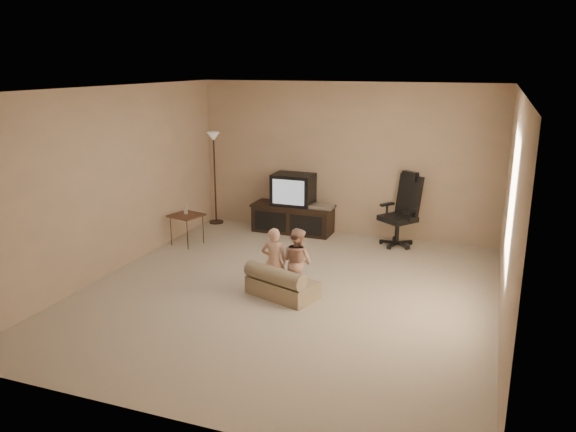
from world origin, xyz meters
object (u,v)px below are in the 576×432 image
(office_chair, at_px, (401,219))
(toddler_left, at_px, (274,261))
(floor_lamp, at_px, (214,158))
(tv_stand, at_px, (293,208))
(toddler_right, at_px, (297,261))
(child_sofa, at_px, (280,284))
(side_table, at_px, (186,215))

(office_chair, relative_size, toddler_left, 1.37)
(office_chair, relative_size, floor_lamp, 0.72)
(office_chair, bearing_deg, tv_stand, -146.09)
(toddler_left, height_order, toddler_right, toddler_left)
(office_chair, distance_m, toddler_left, 2.74)
(child_sofa, height_order, toddler_right, toddler_right)
(toddler_right, bearing_deg, office_chair, -85.45)
(side_table, height_order, toddler_right, toddler_right)
(office_chair, xyz_separation_m, floor_lamp, (-3.32, 0.14, 0.77))
(side_table, bearing_deg, toddler_right, -28.95)
(floor_lamp, height_order, child_sofa, floor_lamp)
(toddler_left, bearing_deg, floor_lamp, -67.81)
(tv_stand, relative_size, office_chair, 1.21)
(side_table, bearing_deg, tv_stand, 41.99)
(toddler_left, xyz_separation_m, toddler_right, (0.27, 0.09, -0.00))
(toddler_right, bearing_deg, side_table, -4.15)
(tv_stand, relative_size, child_sofa, 1.48)
(side_table, xyz_separation_m, child_sofa, (2.12, -1.43, -0.31))
(side_table, relative_size, floor_lamp, 0.41)
(tv_stand, distance_m, floor_lamp, 1.68)
(office_chair, height_order, toddler_left, office_chair)
(tv_stand, bearing_deg, office_chair, -1.92)
(floor_lamp, height_order, toddler_right, floor_lamp)
(toddler_right, bearing_deg, child_sofa, 69.70)
(side_table, distance_m, floor_lamp, 1.46)
(side_table, bearing_deg, toddler_left, -33.96)
(toddler_left, distance_m, toddler_right, 0.29)
(floor_lamp, xyz_separation_m, toddler_right, (2.43, -2.54, -0.76))
(side_table, xyz_separation_m, toddler_left, (2.01, -1.36, -0.05))
(tv_stand, height_order, toddler_left, tv_stand)
(tv_stand, relative_size, toddler_right, 1.65)
(floor_lamp, bearing_deg, toddler_right, -46.20)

